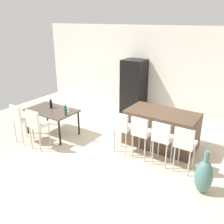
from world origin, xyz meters
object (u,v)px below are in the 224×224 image
Objects in this scene: bar_chair_right at (162,137)px; dining_chair_far at (37,123)px; wine_bottle_left at (51,104)px; dining_table at (52,112)px; floor_vase at (204,176)px; kitchen_island at (161,129)px; bar_chair_far at (185,143)px; wine_glass_middle at (68,107)px; dining_chair_near at (20,118)px; refrigerator at (134,87)px; wine_bottle_inner at (66,111)px; bar_chair_left at (122,126)px; bar_chair_middle at (141,131)px.

bar_chair_right is 3.03m from dining_chair_far.
wine_bottle_left is at bearing -177.92° from bar_chair_right.
dining_table is 4.22m from floor_vase.
floor_vase is (1.40, -1.30, -0.11)m from kitchen_island.
dining_table is at bearing -176.73° from bar_chair_far.
bar_chair_far is at bearing 140.22° from floor_vase.
bar_chair_right reaches higher than wine_bottle_left.
kitchen_island is 1.68× the size of bar_chair_right.
kitchen_island is 2.52m from wine_glass_middle.
wine_bottle_left is 1.65× the size of wine_glass_middle.
dining_chair_near is 0.57× the size of refrigerator.
wine_bottle_inner is at bearing 36.35° from dining_chair_near.
dining_chair_near is at bearing -103.66° from wine_bottle_left.
wine_glass_middle is (-3.18, -0.05, 0.17)m from bar_chair_far.
bar_chair_far is 3.28× the size of wine_bottle_inner.
bar_chair_far is at bearing -0.00° from bar_chair_right.
wine_bottle_left is 0.59m from wine_glass_middle.
bar_chair_left reaches higher than wine_glass_middle.
dining_table is 1.33× the size of dining_chair_near.
bar_chair_right is at bearing 3.78° from dining_table.
dining_chair_near reaches higher than dining_table.
bar_chair_right reaches higher than floor_vase.
wine_bottle_left is 0.32× the size of floor_vase.
wine_bottle_inner reaches higher than wine_bottle_left.
dining_table is at bearing -162.25° from wine_glass_middle.
dining_table is 4.35× the size of wine_bottle_inner.
bar_chair_right is (0.36, -0.85, 0.24)m from kitchen_island.
bar_chair_left and dining_chair_far have the same top height.
bar_chair_right is at bearing 156.66° from floor_vase.
bar_chair_right is 3.31m from refrigerator.
bar_chair_right is at bearing -0.00° from bar_chair_middle.
wine_bottle_left is at bearing 138.08° from dining_table.
bar_chair_middle and dining_chair_far have the same top height.
bar_chair_right and bar_chair_far have the same top height.
wine_bottle_left reaches higher than wine_glass_middle.
dining_chair_near is 3.82m from refrigerator.
wine_glass_middle is (0.59, 0.06, 0.01)m from wine_bottle_left.
bar_chair_left is 2.10m from dining_chair_far.
dining_chair_far is 3.28× the size of wine_bottle_inner.
bar_chair_far is 1.19× the size of floor_vase.
dining_chair_near is at bearing -111.30° from refrigerator.
dining_chair_far reaches higher than dining_table.
bar_chair_middle is at bearing 163.86° from floor_vase.
dining_chair_far is 0.99m from wine_bottle_left.
dining_chair_far is 3.64m from refrigerator.
dining_chair_far is at bearing -163.31° from bar_chair_far.
dining_chair_near is at bearing -157.90° from bar_chair_left.
dining_chair_near is 1.25m from wine_glass_middle.
refrigerator reaches higher than bar_chair_middle.
bar_chair_middle and bar_chair_far have the same top height.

